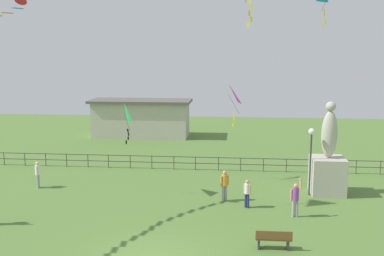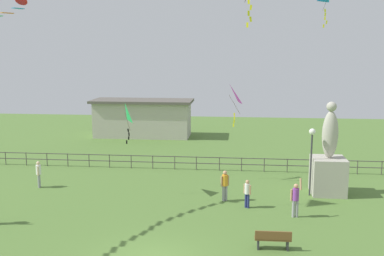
# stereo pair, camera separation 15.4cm
# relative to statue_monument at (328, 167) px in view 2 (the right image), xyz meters

# --- Properties ---
(statue_monument) EXTENTS (1.88, 1.88, 5.35)m
(statue_monument) POSITION_rel_statue_monument_xyz_m (0.00, 0.00, 0.00)
(statue_monument) COLOR #B2AD9E
(statue_monument) RESTS_ON ground_plane
(lamppost) EXTENTS (0.36, 0.36, 3.88)m
(lamppost) POSITION_rel_statue_monument_xyz_m (-1.07, -0.43, 1.26)
(lamppost) COLOR #38383D
(lamppost) RESTS_ON ground_plane
(park_bench) EXTENTS (1.51, 0.43, 0.85)m
(park_bench) POSITION_rel_statue_monument_xyz_m (-3.69, -7.89, -1.14)
(park_bench) COLOR brown
(park_bench) RESTS_ON ground_plane
(person_0) EXTENTS (0.53, 0.32, 2.01)m
(person_0) POSITION_rel_statue_monument_xyz_m (-2.32, -4.02, -0.59)
(person_0) COLOR #99999E
(person_0) RESTS_ON ground_plane
(person_1) EXTENTS (0.30, 0.47, 1.62)m
(person_1) POSITION_rel_statue_monument_xyz_m (-17.10, -0.60, -0.67)
(person_1) COLOR #99999E
(person_1) RESTS_ON ground_plane
(person_2) EXTENTS (0.38, 0.31, 1.51)m
(person_2) POSITION_rel_statue_monument_xyz_m (-4.66, -2.90, -0.73)
(person_2) COLOR navy
(person_2) RESTS_ON ground_plane
(person_3) EXTENTS (0.45, 0.32, 1.71)m
(person_3) POSITION_rel_statue_monument_xyz_m (-5.86, -1.91, -0.62)
(person_3) COLOR #99999E
(person_3) RESTS_ON ground_plane
(kite_2) EXTENTS (0.74, 1.13, 2.29)m
(kite_2) POSITION_rel_statue_monument_xyz_m (-11.45, -1.52, 3.11)
(kite_2) COLOR #1EB759
(kite_5) EXTENTS (1.14, 1.05, 2.57)m
(kite_5) POSITION_rel_statue_monument_xyz_m (-5.76, 1.63, 3.84)
(kite_5) COLOR #B22DB2
(streamer_kite) EXTENTS (2.27, 8.02, 4.10)m
(streamer_kite) POSITION_rel_statue_monument_xyz_m (-16.13, -4.72, 8.68)
(streamer_kite) COLOR red
(waterfront_railing) EXTENTS (36.02, 0.06, 0.95)m
(waterfront_railing) POSITION_rel_statue_monument_xyz_m (-8.86, 4.45, -0.98)
(waterfront_railing) COLOR #4C4742
(waterfront_railing) RESTS_ON ground_plane
(pavilion_building) EXTENTS (9.62, 3.85, 3.56)m
(pavilion_building) POSITION_rel_statue_monument_xyz_m (-14.37, 16.45, 0.21)
(pavilion_building) COLOR #B7B2A3
(pavilion_building) RESTS_ON ground_plane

